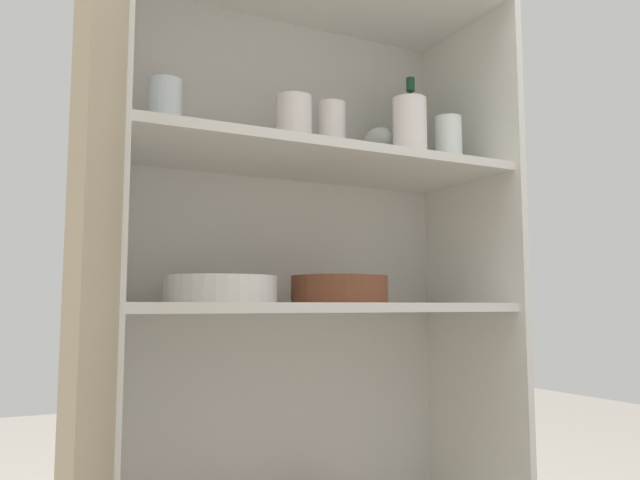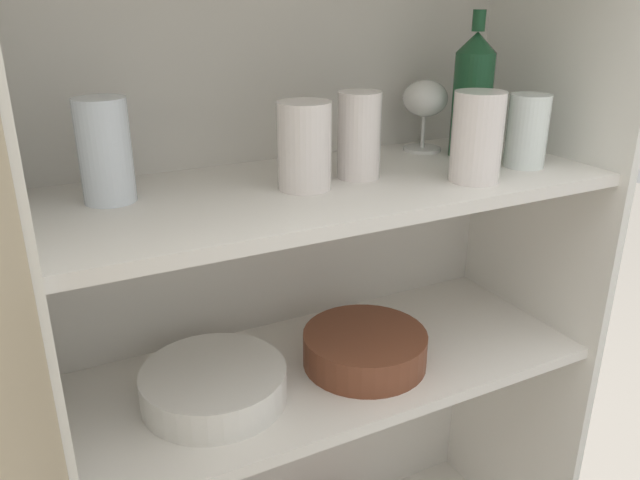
{
  "view_description": "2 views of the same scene",
  "coord_description": "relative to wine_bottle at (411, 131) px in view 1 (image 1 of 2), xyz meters",
  "views": [
    {
      "loc": [
        -0.61,
        -1.07,
        0.8
      ],
      "look_at": [
        0.04,
        0.23,
        0.95
      ],
      "focal_mm": 35.0,
      "sensor_mm": 36.0,
      "label": 1
    },
    {
      "loc": [
        -0.45,
        -0.65,
        1.4
      ],
      "look_at": [
        -0.03,
        0.16,
        1.04
      ],
      "focal_mm": 35.0,
      "sensor_mm": 36.0,
      "label": 2
    }
  ],
  "objects": [
    {
      "name": "tumbler_glass_3",
      "position": [
        -0.1,
        -0.13,
        -0.04
      ],
      "size": [
        0.08,
        0.08,
        0.14
      ],
      "color": "silver",
      "rests_on": "shelf_board_upper"
    },
    {
      "name": "cupboard_side_right",
      "position": [
        0.15,
        -0.04,
        -0.48
      ],
      "size": [
        0.02,
        0.38,
        1.53
      ],
      "primitive_type": "cube",
      "color": "white",
      "rests_on": "ground_plane"
    },
    {
      "name": "shelf_board_upper",
      "position": [
        -0.29,
        -0.04,
        -0.12
      ],
      "size": [
        0.87,
        0.35,
        0.02
      ],
      "primitive_type": "cube",
      "color": "silver"
    },
    {
      "name": "cupboard_back_panel",
      "position": [
        -0.29,
        0.15,
        -0.48
      ],
      "size": [
        0.91,
        0.02,
        1.53
      ],
      "primitive_type": "cube",
      "color": "silver",
      "rests_on": "ground_plane"
    },
    {
      "name": "wine_glass_0",
      "position": [
        -0.05,
        0.07,
        -0.02
      ],
      "size": [
        0.08,
        0.08,
        0.13
      ],
      "color": "white",
      "rests_on": "shelf_board_upper"
    },
    {
      "name": "cupboard_side_left",
      "position": [
        -0.74,
        -0.04,
        -0.48
      ],
      "size": [
        0.02,
        0.38,
        1.53
      ],
      "primitive_type": "cube",
      "color": "white",
      "rests_on": "ground_plane"
    },
    {
      "name": "mixing_bowl_large",
      "position": [
        -0.25,
        -0.07,
        -0.4
      ],
      "size": [
        0.21,
        0.21,
        0.06
      ],
      "color": "brown",
      "rests_on": "shelf_board_middle"
    },
    {
      "name": "wine_bottle",
      "position": [
        0.0,
        0.0,
        0.0
      ],
      "size": [
        0.07,
        0.07,
        0.25
      ],
      "color": "#194728",
      "rests_on": "shelf_board_upper"
    },
    {
      "name": "tumbler_glass_4",
      "position": [
        0.03,
        -0.1,
        -0.05
      ],
      "size": [
        0.07,
        0.07,
        0.12
      ],
      "color": "white",
      "rests_on": "shelf_board_upper"
    },
    {
      "name": "tumbler_glass_0",
      "position": [
        -0.35,
        -0.05,
        -0.04
      ],
      "size": [
        0.08,
        0.08,
        0.13
      ],
      "color": "silver",
      "rests_on": "shelf_board_upper"
    },
    {
      "name": "plate_stack_white",
      "position": [
        -0.51,
        -0.05,
        -0.41
      ],
      "size": [
        0.23,
        0.23,
        0.05
      ],
      "color": "silver",
      "rests_on": "shelf_board_middle"
    },
    {
      "name": "cupboard_door",
      "position": [
        -0.8,
        -0.45,
        -0.48
      ],
      "size": [
        0.12,
        0.44,
        1.53
      ],
      "color": "tan",
      "rests_on": "ground_plane"
    },
    {
      "name": "tumbler_glass_1",
      "position": [
        -0.25,
        -0.03,
        -0.04
      ],
      "size": [
        0.07,
        0.07,
        0.13
      ],
      "color": "silver",
      "rests_on": "shelf_board_upper"
    },
    {
      "name": "tumbler_glass_2",
      "position": [
        -0.62,
        0.02,
        -0.04
      ],
      "size": [
        0.07,
        0.07,
        0.14
      ],
      "color": "white",
      "rests_on": "shelf_board_upper"
    },
    {
      "name": "shelf_board_middle",
      "position": [
        -0.29,
        -0.04,
        -0.45
      ],
      "size": [
        0.87,
        0.35,
        0.02
      ],
      "primitive_type": "cube",
      "color": "silver"
    }
  ]
}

